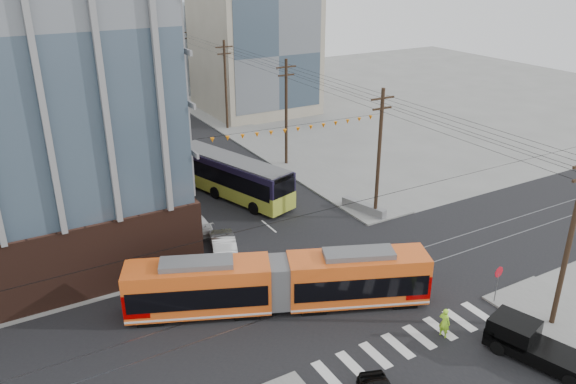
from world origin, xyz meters
The scene contains 14 objects.
ground centered at (0.00, 0.00, 0.00)m, with size 160.00×160.00×0.00m, color slate.
bg_bldg_ne_near centered at (16.00, 48.00, 8.00)m, with size 14.00×14.00×16.00m, color gray.
bg_bldg_ne_far centered at (18.00, 68.00, 7.00)m, with size 16.00×16.00×14.00m, color #8C99A5.
utility_pole_near centered at (8.50, -6.00, 5.50)m, with size 0.30×0.30×11.00m, color black.
utility_pole_far centered at (8.50, 56.00, 5.50)m, with size 0.30×0.30×11.00m, color black.
streetcar centered at (-4.81, 3.63, 1.79)m, with size 18.53×2.61×3.57m, color #E6581A, non-canonical shape.
city_bus centered at (0.02, 21.37, 1.89)m, with size 2.89×13.33×3.78m, color black, non-canonical shape.
pickup_truck centered at (4.95, -7.85, 0.96)m, with size 2.03×5.68×1.93m, color black, non-canonical shape.
parked_car_silver centered at (-5.05, 11.70, 0.80)m, with size 1.70×4.88×1.61m, color #989898.
parked_car_white centered at (-5.60, 16.58, 0.74)m, with size 2.07×5.08×1.47m, color silver.
parked_car_grey centered at (-5.00, 25.71, 0.73)m, with size 2.42×5.25×1.46m, color slate.
pedestrian centered at (2.05, -3.59, 0.93)m, with size 0.68×0.44×1.86m, color #AEFD2E.
stop_sign centered at (7.24, -2.75, 1.24)m, with size 0.76×0.76×2.49m, color #B90C1B, non-canonical shape.
jersey_barrier centered at (8.30, 12.30, 0.43)m, with size 0.98×4.34×0.87m, color slate.
Camera 1 is at (-19.06, -22.24, 20.42)m, focal length 35.00 mm.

